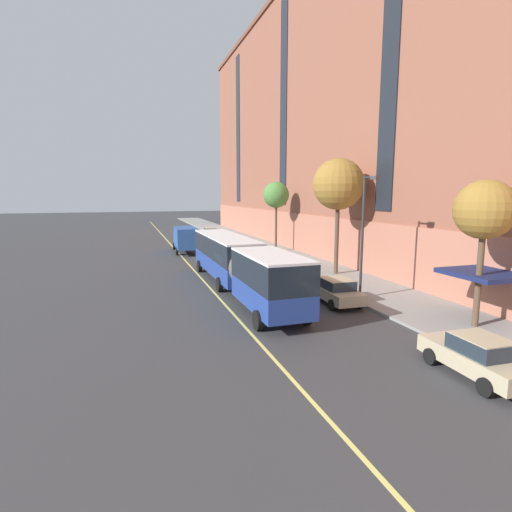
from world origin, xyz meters
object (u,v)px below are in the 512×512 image
at_px(parked_car_champagne_6, 210,233).
at_px(street_tree_far_uptown, 276,195).
at_px(parked_car_green_5, 276,263).
at_px(street_tree_mid_block, 338,185).
at_px(parked_car_champagne_4, 477,356).
at_px(street_tree_near_corner, 485,211).
at_px(parked_car_champagne_3, 335,291).
at_px(parked_car_champagne_1, 246,249).
at_px(city_bus, 238,262).
at_px(box_truck, 185,238).
at_px(parked_car_champagne_0, 219,237).
at_px(street_lamp, 365,226).

height_order(parked_car_champagne_6, street_tree_far_uptown, street_tree_far_uptown).
height_order(parked_car_green_5, street_tree_mid_block, street_tree_mid_block).
height_order(parked_car_champagne_4, parked_car_champagne_6, same).
bearing_deg(street_tree_near_corner, parked_car_champagne_3, 123.78).
bearing_deg(parked_car_champagne_1, city_bus, -108.55).
height_order(street_tree_near_corner, street_tree_mid_block, street_tree_mid_block).
height_order(parked_car_champagne_3, box_truck, box_truck).
bearing_deg(parked_car_champagne_0, parked_car_champagne_6, 89.71).
relative_size(parked_car_champagne_6, street_tree_mid_block, 0.48).
bearing_deg(box_truck, parked_car_champagne_0, 54.12).
height_order(parked_car_champagne_0, parked_car_green_5, same).
relative_size(parked_car_champagne_4, street_tree_far_uptown, 0.55).
relative_size(city_bus, street_tree_mid_block, 2.04).
height_order(parked_car_champagne_1, parked_car_champagne_4, same).
xyz_separation_m(parked_car_green_5, street_tree_mid_block, (4.29, -2.59, 6.54)).
bearing_deg(street_lamp, parked_car_champagne_3, 176.29).
distance_m(parked_car_champagne_4, street_tree_far_uptown, 32.60).
relative_size(parked_car_champagne_0, parked_car_champagne_1, 1.00).
distance_m(parked_car_champagne_1, street_tree_mid_block, 14.05).
height_order(parked_car_green_5, box_truck, box_truck).
bearing_deg(street_tree_mid_block, street_lamp, -107.66).
height_order(parked_car_champagne_3, parked_car_champagne_4, same).
bearing_deg(street_lamp, parked_car_champagne_1, 95.17).
bearing_deg(parked_car_champagne_1, parked_car_champagne_6, 90.24).
xyz_separation_m(parked_car_green_5, box_truck, (-5.65, 13.92, 0.90)).
distance_m(parked_car_champagne_0, parked_car_champagne_3, 31.83).
bearing_deg(parked_car_champagne_6, city_bus, -98.16).
height_order(parked_car_green_5, parked_car_champagne_6, same).
relative_size(box_truck, street_tree_near_corner, 1.04).
bearing_deg(parked_car_green_5, parked_car_champagne_0, 90.00).
relative_size(city_bus, parked_car_champagne_0, 3.92).
relative_size(parked_car_green_5, parked_car_champagne_6, 1.01).
height_order(parked_car_champagne_0, parked_car_champagne_1, same).
height_order(box_truck, street_lamp, street_lamp).
bearing_deg(street_tree_far_uptown, parked_car_champagne_4, -97.64).
height_order(parked_car_champagne_3, street_tree_near_corner, street_tree_near_corner).
height_order(city_bus, parked_car_champagne_4, city_bus).
relative_size(box_truck, street_lamp, 0.98).
relative_size(city_bus, box_truck, 2.55).
bearing_deg(street_tree_near_corner, street_tree_far_uptown, 90.00).
xyz_separation_m(box_truck, street_lamp, (7.51, -24.14, 3.03)).
bearing_deg(parked_car_champagne_4, parked_car_champagne_6, 89.99).
distance_m(city_bus, parked_car_champagne_6, 33.59).
bearing_deg(parked_car_champagne_4, city_bus, 107.36).
relative_size(parked_car_champagne_0, street_tree_far_uptown, 0.62).
height_order(parked_car_champagne_4, parked_car_green_5, same).
bearing_deg(street_tree_mid_block, parked_car_champagne_0, 100.01).
xyz_separation_m(parked_car_champagne_0, parked_car_champagne_4, (0.03, -42.28, -0.00)).
distance_m(parked_car_champagne_3, box_truck, 24.71).
relative_size(street_tree_near_corner, street_lamp, 0.95).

